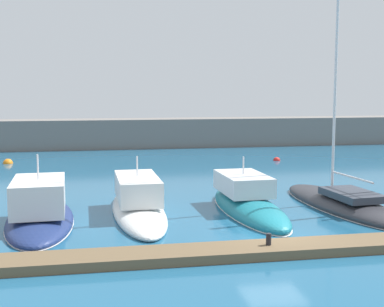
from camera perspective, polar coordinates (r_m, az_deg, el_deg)
The scene contains 10 objects.
ground_plane at distance 22.41m, azimuth 8.86°, elevation -9.08°, with size 120.00×120.00×0.00m, color #1E567A.
dock_pier at distance 20.56m, azimuth 10.76°, elevation -10.07°, with size 36.81×1.68×0.36m, color brown.
breakwater_seawall at distance 56.66m, azimuth -3.18°, elevation 2.26°, with size 108.00×3.80×3.05m, color slate.
motorboat_navy_second at distance 25.38m, azimuth -16.18°, elevation -6.13°, with size 3.44×9.14×3.65m.
motorboat_white_third at distance 26.48m, azimuth -5.89°, elevation -5.43°, with size 2.68×10.37×3.25m.
motorboat_teal_fourth at distance 26.95m, azimuth 6.04°, elevation -5.35°, with size 2.85×9.37×3.17m.
sailboat_charcoal_fifth at distance 28.79m, azimuth 15.88°, elevation -5.03°, with size 3.94×10.76×21.40m.
mooring_buoy_orange at distance 46.55m, azimuth -19.34°, elevation -1.04°, with size 0.82×0.82×0.82m, color orange.
mooring_buoy_red at distance 46.40m, azimuth 9.17°, elevation -0.76°, with size 0.60×0.60×0.60m, color red.
dock_bollard at distance 20.14m, azimuth 8.31°, elevation -9.19°, with size 0.20×0.20×0.44m, color black.
Camera 1 is at (-7.26, -20.29, 6.16)m, focal length 49.18 mm.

